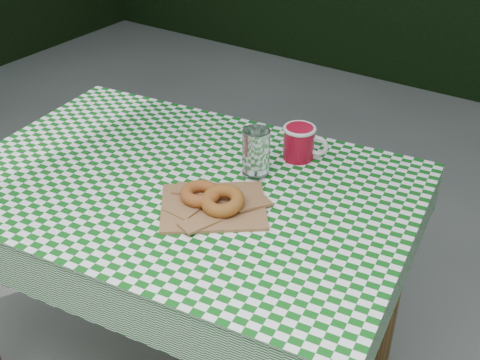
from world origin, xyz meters
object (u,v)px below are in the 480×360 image
at_px(table, 189,287).
at_px(coffee_mug, 299,143).
at_px(paper_bag, 213,206).
at_px(drinking_glass, 256,153).

relative_size(table, coffee_mug, 6.91).
xyz_separation_m(table, coffee_mug, (0.20, 0.29, 0.43)).
distance_m(paper_bag, coffee_mug, 0.35).
height_order(paper_bag, coffee_mug, coffee_mug).
bearing_deg(table, coffee_mug, 48.81).
height_order(coffee_mug, drinking_glass, drinking_glass).
relative_size(paper_bag, coffee_mug, 1.50).
bearing_deg(table, paper_bag, -27.55).
height_order(table, drinking_glass, drinking_glass).
distance_m(paper_bag, drinking_glass, 0.21).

